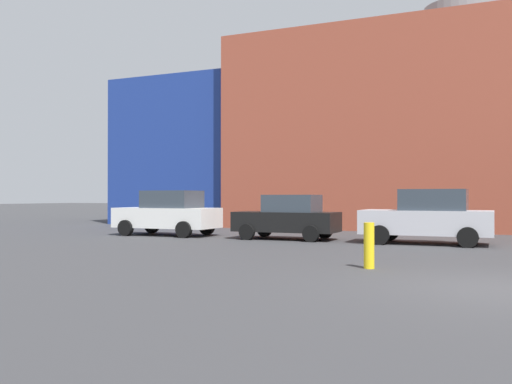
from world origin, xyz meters
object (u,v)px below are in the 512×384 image
Objects in this scene: parked_car_1 at (288,217)px; bollard_yellow_1 at (369,246)px; parked_car_0 at (168,213)px; parked_car_2 at (428,217)px.

parked_car_1 is 8.71m from bollard_yellow_1.
parked_car_1 is 3.76× the size of bollard_yellow_1.
bollard_yellow_1 is (4.69, -7.34, -0.33)m from parked_car_1.
parked_car_0 is at bearing 0.00° from parked_car_1.
bollard_yellow_1 is (10.07, -7.34, -0.42)m from parked_car_0.
parked_car_0 is 12.47m from bollard_yellow_1.
parked_car_1 is (5.38, 0.00, -0.09)m from parked_car_0.
parked_car_2 is 4.17× the size of bollard_yellow_1.
parked_car_1 reaches higher than bollard_yellow_1.
parked_car_1 is at bearing 0.00° from parked_car_2.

